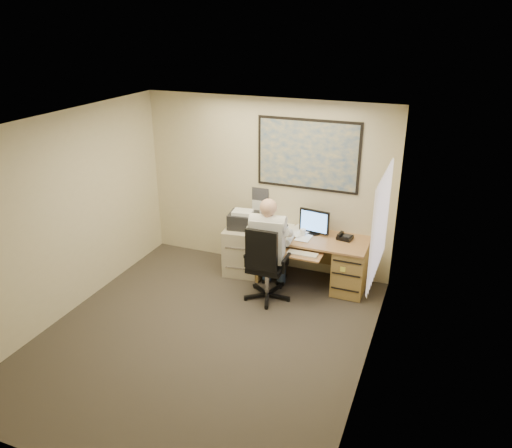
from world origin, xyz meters
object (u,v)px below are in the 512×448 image
at_px(office_chair, 266,278).
at_px(person, 268,250).
at_px(filing_cabinet, 244,245).
at_px(desk, 335,259).

xyz_separation_m(office_chair, person, (0.00, 0.08, 0.42)).
distance_m(filing_cabinet, person, 0.95).
relative_size(office_chair, person, 0.77).
xyz_separation_m(filing_cabinet, person, (0.64, -0.62, 0.31)).
distance_m(desk, office_chair, 1.11).
distance_m(desk, filing_cabinet, 1.46).
relative_size(filing_cabinet, office_chair, 0.90).
bearing_deg(filing_cabinet, desk, -5.70).
height_order(filing_cabinet, office_chair, office_chair).
bearing_deg(office_chair, person, 88.84).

